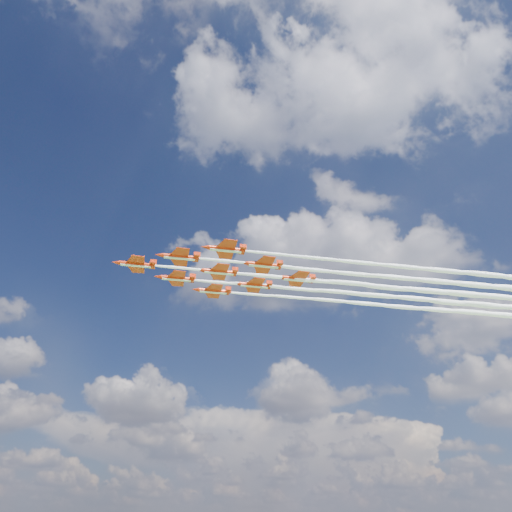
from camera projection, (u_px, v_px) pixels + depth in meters
name	position (u px, v px, depth m)	size (l,w,h in m)	color
jet_lead	(311.00, 280.00, 139.80)	(91.82, 52.20, 2.85)	red
jet_row2_port	(356.00, 274.00, 136.29)	(91.82, 52.20, 2.85)	red
jet_row2_starb	(340.00, 293.00, 147.12)	(91.82, 52.20, 2.85)	red
jet_row3_port	(404.00, 267.00, 132.78)	(91.82, 52.20, 2.85)	red
jet_row3_centre	(384.00, 287.00, 143.61)	(91.82, 52.20, 2.85)	red
jet_row3_starb	(367.00, 304.00, 154.44)	(91.82, 52.20, 2.85)	red
jet_row4_port	(430.00, 281.00, 140.10)	(91.82, 52.20, 2.85)	red
jet_row4_starb	(410.00, 299.00, 150.93)	(91.82, 52.20, 2.85)	red
jet_tail	(454.00, 293.00, 147.42)	(91.82, 52.20, 2.85)	red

